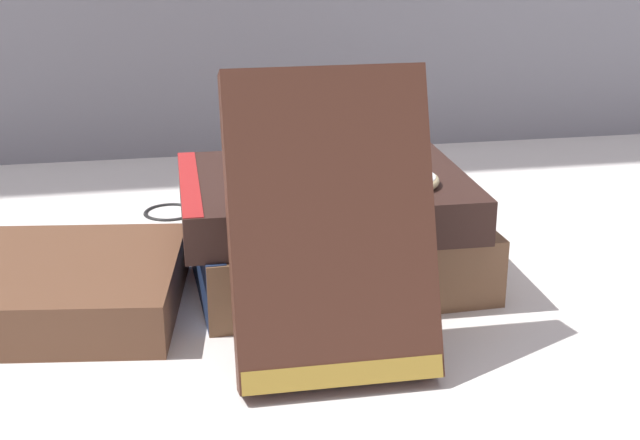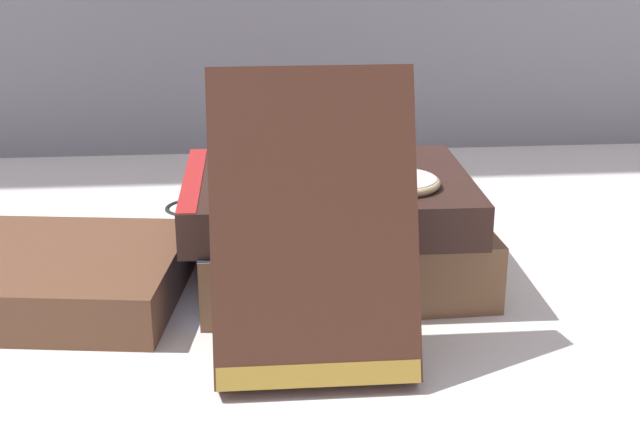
% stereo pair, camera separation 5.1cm
% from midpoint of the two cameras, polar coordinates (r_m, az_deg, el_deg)
% --- Properties ---
extents(ground_plane, '(3.00, 3.00, 0.00)m').
position_cam_midpoint_polar(ground_plane, '(0.55, 5.24, -6.11)').
color(ground_plane, silver).
extents(book_flat_bottom, '(0.19, 0.16, 0.05)m').
position_cam_midpoint_polar(book_flat_bottom, '(0.60, 3.04, -1.63)').
color(book_flat_bottom, brown).
rests_on(book_flat_bottom, ground_plane).
extents(book_flat_top, '(0.19, 0.15, 0.03)m').
position_cam_midpoint_polar(book_flat_top, '(0.58, 2.44, 1.48)').
color(book_flat_top, '#331E19').
rests_on(book_flat_top, book_flat_bottom).
extents(book_leaning_front, '(0.11, 0.08, 0.16)m').
position_cam_midpoint_polar(book_leaning_front, '(0.46, 2.76, -1.11)').
color(book_leaning_front, '#422319').
rests_on(book_leaning_front, ground_plane).
extents(pocket_watch, '(0.05, 0.05, 0.01)m').
position_cam_midpoint_polar(pocket_watch, '(0.56, 7.75, 2.38)').
color(pocket_watch, silver).
rests_on(pocket_watch, book_flat_top).
extents(reading_glasses, '(0.09, 0.04, 0.00)m').
position_cam_midpoint_polar(reading_glasses, '(0.74, -4.42, 0.90)').
color(reading_glasses, black).
rests_on(reading_glasses, ground_plane).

